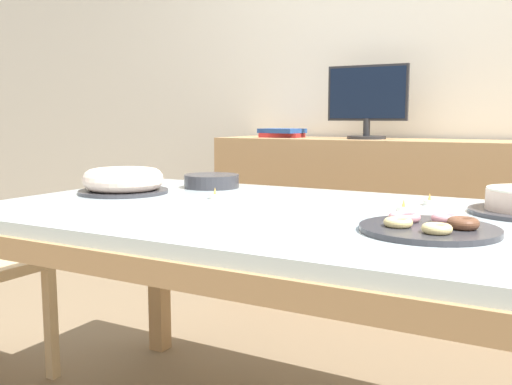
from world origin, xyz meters
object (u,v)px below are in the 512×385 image
computer_monitor (367,102)px  tealight_near_cakes (215,196)px  cake_golden_bundt (123,181)px  tealight_centre (404,209)px  book_stack (282,133)px  plate_stack (212,181)px  pastry_platter (430,227)px  tealight_near_front (429,202)px

computer_monitor → tealight_near_cakes: computer_monitor is taller
cake_golden_bundt → tealight_centre: 0.98m
book_stack → plate_stack: bearing=-77.8°
cake_golden_bundt → plate_stack: cake_golden_bundt is taller
computer_monitor → cake_golden_bundt: (-0.44, -1.36, -0.30)m
pastry_platter → plate_stack: (-0.92, 0.48, 0.01)m
computer_monitor → plate_stack: size_ratio=2.02×
plate_stack → tealight_near_cakes: bearing=-54.5°
book_stack → tealight_near_cakes: book_stack is taller
cake_golden_bundt → tealight_near_front: size_ratio=7.87×
tealight_near_cakes → tealight_near_front: (0.65, 0.20, 0.00)m
pastry_platter → cake_golden_bundt: bearing=170.4°
book_stack → tealight_centre: size_ratio=6.18×
tealight_centre → cake_golden_bundt: bearing=-176.0°
book_stack → pastry_platter: size_ratio=0.77×
computer_monitor → pastry_platter: computer_monitor is taller
computer_monitor → tealight_near_cakes: (-0.08, -1.32, -0.34)m
book_stack → pastry_platter: bearing=-53.2°
tealight_centre → tealight_near_front: size_ratio=1.00×
book_stack → plate_stack: (0.23, -1.07, -0.16)m
pastry_platter → tealight_centre: 0.28m
tealight_centre → plate_stack: bearing=164.5°
plate_stack → tealight_near_cakes: (0.18, -0.25, -0.01)m
book_stack → pastry_platter: (1.15, -1.54, -0.17)m
cake_golden_bundt → tealight_centre: size_ratio=7.87×
pastry_platter → tealight_near_cakes: 0.77m
computer_monitor → tealight_near_front: bearing=-62.9°
computer_monitor → book_stack: size_ratio=1.72×
tealight_near_cakes → pastry_platter: bearing=-16.7°
tealight_near_cakes → computer_monitor: bearing=86.6°
pastry_platter → tealight_near_front: (-0.09, 0.43, -0.00)m
book_stack → tealight_near_cakes: size_ratio=6.18×
computer_monitor → tealight_near_front: size_ratio=10.60×
tealight_centre → tealight_near_front: 0.18m
pastry_platter → tealight_near_cakes: size_ratio=8.06×
cake_golden_bundt → tealight_near_cakes: size_ratio=7.87×
book_stack → plate_stack: 1.10m
tealight_near_cakes → tealight_near_front: bearing=17.4°
plate_stack → cake_golden_bundt: bearing=-122.2°
computer_monitor → tealight_centre: computer_monitor is taller
computer_monitor → pastry_platter: (0.66, -1.54, -0.33)m
tealight_centre → tealight_near_front: bearing=78.7°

